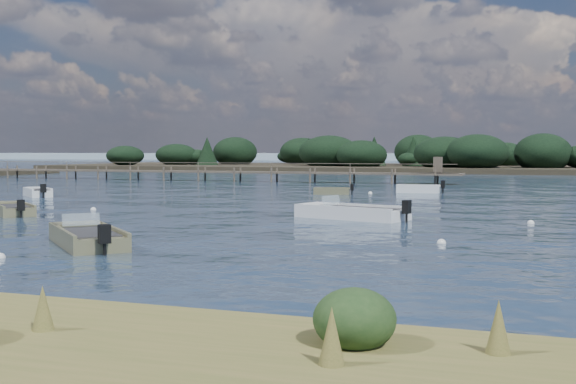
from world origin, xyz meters
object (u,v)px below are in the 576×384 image
at_px(dinghy_mid_grey, 12,211).
at_px(dinghy_mid_white_a, 351,215).
at_px(tender_far_grey, 38,194).
at_px(jetty, 202,172).
at_px(tender_far_grey_b, 418,191).
at_px(tender_far_white, 332,192).
at_px(dinghy_near_olive, 87,240).

relative_size(dinghy_mid_grey, dinghy_mid_white_a, 0.71).
height_order(tender_far_grey, jetty, jetty).
bearing_deg(jetty, dinghy_mid_white_a, -54.83).
relative_size(dinghy_mid_grey, tender_far_grey_b, 1.13).
xyz_separation_m(tender_far_white, tender_far_grey_b, (5.85, 4.26, 0.03)).
relative_size(dinghy_mid_white_a, tender_far_grey_b, 1.59).
distance_m(dinghy_mid_grey, tender_far_grey, 15.16).
bearing_deg(dinghy_mid_white_a, dinghy_near_olive, -116.11).
xyz_separation_m(dinghy_mid_grey, jetty, (-9.48, 41.41, 0.83)).
height_order(dinghy_mid_grey, dinghy_mid_white_a, dinghy_mid_white_a).
xyz_separation_m(dinghy_near_olive, tender_far_white, (-0.05, 31.21, -0.02)).
bearing_deg(dinghy_near_olive, dinghy_mid_white_a, 63.89).
height_order(dinghy_mid_grey, tender_far_grey_b, tender_far_grey_b).
distance_m(dinghy_near_olive, tender_far_white, 31.21).
xyz_separation_m(tender_far_grey_b, jetty, (-26.28, 15.10, 0.80)).
height_order(dinghy_mid_grey, tender_far_grey, tender_far_grey).
xyz_separation_m(dinghy_mid_grey, dinghy_near_olive, (11.00, -9.15, 0.02)).
distance_m(dinghy_mid_grey, tender_far_white, 24.63).
bearing_deg(tender_far_grey, tender_far_white, 26.00).
relative_size(dinghy_mid_grey, tender_far_white, 1.38).
bearing_deg(dinghy_mid_grey, jetty, 102.90).
bearing_deg(jetty, dinghy_mid_grey, -77.10).
bearing_deg(dinghy_mid_grey, dinghy_near_olive, -39.76).
bearing_deg(tender_far_grey, jetty, 92.12).
bearing_deg(dinghy_mid_grey, tender_far_white, 63.60).
height_order(tender_far_grey, tender_far_white, tender_far_grey).
xyz_separation_m(dinghy_mid_white_a, tender_far_grey_b, (-0.41, 22.79, 0.00)).
distance_m(tender_far_white, tender_far_grey_b, 7.24).
distance_m(dinghy_mid_grey, jetty, 42.49).
xyz_separation_m(dinghy_mid_white_a, tender_far_grey, (-25.63, 9.08, -0.00)).
xyz_separation_m(dinghy_near_olive, dinghy_mid_white_a, (6.21, 12.68, 0.01)).
bearing_deg(tender_far_grey, dinghy_mid_white_a, -19.50).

